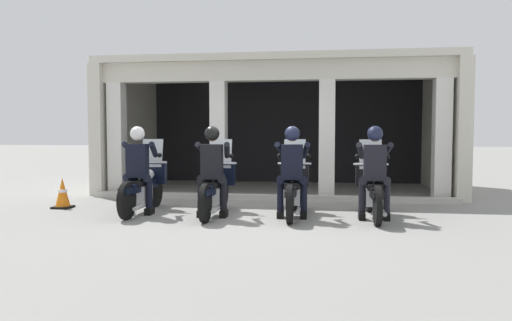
% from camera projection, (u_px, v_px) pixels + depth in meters
% --- Properties ---
extents(ground_plane, '(80.00, 80.00, 0.00)m').
position_uv_depth(ground_plane, '(272.00, 193.00, 11.69)').
color(ground_plane, gray).
extents(station_building, '(8.48, 4.12, 3.23)m').
position_uv_depth(station_building, '(280.00, 112.00, 12.90)').
color(station_building, black).
rests_on(station_building, ground).
extents(kerb_strip, '(7.98, 0.24, 0.12)m').
position_uv_depth(kerb_strip, '(269.00, 197.00, 10.51)').
color(kerb_strip, '#B7B5AD').
rests_on(kerb_strip, ground).
extents(motorcycle_far_left, '(0.62, 2.04, 1.35)m').
position_uv_depth(motorcycle_far_left, '(144.00, 185.00, 8.96)').
color(motorcycle_far_left, black).
rests_on(motorcycle_far_left, ground).
extents(police_officer_far_left, '(0.63, 0.61, 1.58)m').
position_uv_depth(police_officer_far_left, '(138.00, 162.00, 8.65)').
color(police_officer_far_left, black).
rests_on(police_officer_far_left, ground).
extents(motorcycle_center_left, '(0.62, 2.04, 1.35)m').
position_uv_depth(motorcycle_center_left, '(216.00, 187.00, 8.68)').
color(motorcycle_center_left, black).
rests_on(motorcycle_center_left, ground).
extents(police_officer_center_left, '(0.63, 0.61, 1.58)m').
position_uv_depth(police_officer_center_left, '(212.00, 163.00, 8.38)').
color(police_officer_center_left, black).
rests_on(police_officer_center_left, ground).
extents(motorcycle_center_right, '(0.62, 2.04, 1.35)m').
position_uv_depth(motorcycle_center_right, '(293.00, 187.00, 8.58)').
color(motorcycle_center_right, black).
rests_on(motorcycle_center_right, ground).
extents(police_officer_center_right, '(0.63, 0.61, 1.58)m').
position_uv_depth(police_officer_center_right, '(292.00, 164.00, 8.28)').
color(police_officer_center_right, black).
rests_on(police_officer_center_right, ground).
extents(motorcycle_far_right, '(0.62, 2.04, 1.35)m').
position_uv_depth(motorcycle_far_right, '(373.00, 188.00, 8.41)').
color(motorcycle_far_right, black).
rests_on(motorcycle_far_right, ground).
extents(police_officer_far_right, '(0.63, 0.61, 1.58)m').
position_uv_depth(police_officer_far_right, '(375.00, 164.00, 8.10)').
color(police_officer_far_right, black).
rests_on(police_officer_far_right, ground).
extents(traffic_cone_flank, '(0.34, 0.34, 0.59)m').
position_uv_depth(traffic_cone_flank, '(63.00, 193.00, 9.40)').
color(traffic_cone_flank, black).
rests_on(traffic_cone_flank, ground).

